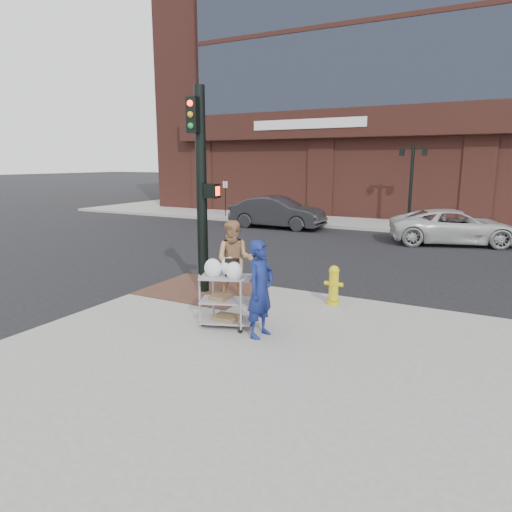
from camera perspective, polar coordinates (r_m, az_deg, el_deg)
The scene contains 15 objects.
ground at distance 10.91m, azimuth -6.67°, elevation -6.48°, with size 220.00×220.00×0.00m, color black.
brick_curb_ramp at distance 11.90m, azimuth -6.65°, elevation -4.14°, with size 2.80×2.40×0.01m, color #4E2D24.
bank_building at distance 40.98m, azimuth 28.33°, elevation 25.64°, with size 42.00×26.00×28.00m, color brown.
lamp_post at distance 24.85m, azimuth 18.85°, elevation 9.32°, with size 1.32×0.22×4.00m.
parking_sign at distance 27.67m, azimuth -3.85°, elevation 7.26°, with size 0.05×0.05×2.20m, color black.
traffic_signal_pole at distance 11.29m, azimuth -6.82°, elevation 8.79°, with size 0.61×0.51×5.00m.
woman_blue at distance 8.49m, azimuth 0.57°, elevation -4.14°, with size 0.67×0.44×1.84m, color navy.
pedestrian_tan at distance 10.83m, azimuth -2.69°, elevation -0.53°, with size 0.92×0.72×1.89m, color #AD7C51.
sedan_dark at distance 23.74m, azimuth 2.67°, elevation 5.47°, with size 1.72×4.93×1.62m, color black.
minivan_white at distance 20.79m, azimuth 23.55°, elevation 3.36°, with size 2.39×5.19×1.44m, color silver.
utility_cart at distance 9.09m, azimuth -3.72°, elevation -4.99°, with size 1.14×0.87×1.40m.
fire_hydrant at distance 10.64m, azimuth 9.69°, elevation -3.55°, with size 0.43×0.30×0.92m.
newsbox_red at distance 26.33m, azimuth 1.32°, elevation 5.79°, with size 0.44×0.40×1.05m, color #A21312.
newsbox_yellow at distance 26.94m, azimuth 0.30°, elevation 5.94°, with size 0.44×0.40×1.05m, color yellow.
newsbox_blue at distance 26.18m, azimuth 4.41°, elevation 5.60°, with size 0.39×0.35×0.93m, color #1B38B2.
Camera 1 is at (5.88, -8.54, 3.39)m, focal length 32.00 mm.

